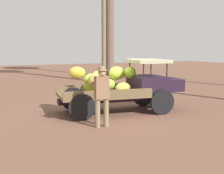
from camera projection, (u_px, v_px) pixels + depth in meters
name	position (u px, v px, depth m)	size (l,w,h in m)	color
ground_plane	(107.00, 112.00, 10.71)	(60.00, 60.00, 0.00)	brown
truck	(126.00, 86.00, 10.62)	(4.61, 2.27, 1.87)	black
farmer	(102.00, 93.00, 8.54)	(0.52, 0.48, 1.77)	#817250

